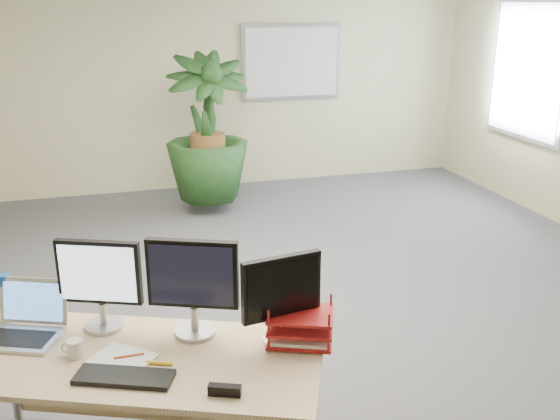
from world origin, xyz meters
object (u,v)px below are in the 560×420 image
object	(u,v)px
desk	(142,370)
laptop	(26,323)
monitor_right	(193,281)
monitor_left	(100,279)
floor_plant	(208,147)

from	to	relation	value
desk	laptop	bearing A→B (deg)	154.32
monitor_right	laptop	size ratio (longest dim) A/B	1.12
monitor_right	desk	bearing A→B (deg)	-173.19
monitor_left	monitor_right	bearing A→B (deg)	-23.38
laptop	desk	bearing A→B (deg)	-25.68
floor_plant	monitor_left	distance (m)	3.94
desk	floor_plant	distance (m)	4.12
desk	monitor_left	size ratio (longest dim) A/B	4.07
monitor_left	floor_plant	bearing A→B (deg)	72.56
desk	floor_plant	size ratio (longest dim) A/B	1.30
desk	floor_plant	xyz separation A→B (m)	(1.02, 3.98, 0.20)
monitor_right	laptop	bearing A→B (deg)	164.61
monitor_left	monitor_right	distance (m)	0.48
floor_plant	monitor_right	distance (m)	4.02
desk	monitor_right	bearing A→B (deg)	6.81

